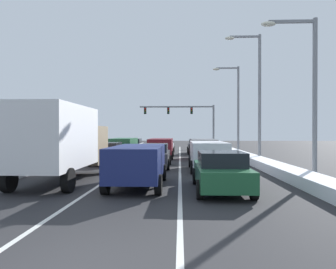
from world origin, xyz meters
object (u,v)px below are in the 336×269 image
box_truck_left_lane_nearest (63,140)px  street_lamp_right_near (307,82)px  traffic_light_gantry (187,115)px  suv_navy_center_lane_nearest (138,162)px  sedan_black_right_lane_fourth (197,146)px  sedan_green_right_lane_nearest (221,171)px  suv_green_left_lane_third (124,145)px  sedan_red_left_lane_second (108,153)px  suv_maroon_center_lane_third (161,146)px  sedan_silver_center_lane_fourth (165,146)px  suv_white_right_lane_second (208,153)px  street_lamp_right_mid (255,87)px  sedan_charcoal_center_lane_second (155,155)px  suv_gray_right_lane_third (203,147)px  sedan_white_left_lane_fourth (134,145)px  street_lamp_right_far (235,102)px

box_truck_left_lane_nearest → street_lamp_right_near: 11.70m
box_truck_left_lane_nearest → traffic_light_gantry: bearing=78.8°
suv_navy_center_lane_nearest → street_lamp_right_near: (7.77, 2.35, 3.61)m
sedan_black_right_lane_fourth → street_lamp_right_near: street_lamp_right_near is taller
sedan_green_right_lane_nearest → street_lamp_right_near: (4.49, 3.23, 3.86)m
suv_green_left_lane_third → box_truck_left_lane_nearest: bearing=-90.2°
sedan_black_right_lane_fourth → suv_green_left_lane_third: bearing=-152.0°
sedan_green_right_lane_nearest → sedan_red_left_lane_second: bearing=123.6°
sedan_green_right_lane_nearest → suv_maroon_center_lane_third: (-3.18, 14.99, 0.25)m
sedan_silver_center_lane_fourth → box_truck_left_lane_nearest: 19.77m
suv_maroon_center_lane_third → suv_navy_center_lane_nearest: bearing=-90.4°
sedan_green_right_lane_nearest → box_truck_left_lane_nearest: bearing=164.4°
suv_white_right_lane_second → suv_navy_center_lane_nearest: 6.47m
sedan_green_right_lane_nearest → street_lamp_right_mid: bearing=70.6°
box_truck_left_lane_nearest → sedan_red_left_lane_second: box_truck_left_lane_nearest is taller
sedan_silver_center_lane_fourth → suv_green_left_lane_third: bearing=-128.5°
suv_white_right_lane_second → sedan_charcoal_center_lane_second: size_ratio=1.09×
suv_green_left_lane_third → street_lamp_right_near: (11.24, -13.55, 3.61)m
suv_gray_right_lane_third → suv_maroon_center_lane_third: (-3.52, 1.22, 0.00)m
suv_white_right_lane_second → box_truck_left_lane_nearest: bearing=-146.8°
suv_gray_right_lane_third → sedan_red_left_lane_second: size_ratio=1.09×
sedan_green_right_lane_nearest → traffic_light_gantry: traffic_light_gantry is taller
suv_white_right_lane_second → sedan_silver_center_lane_fourth: suv_white_right_lane_second is taller
suv_maroon_center_lane_third → sedan_red_left_lane_second: (-3.44, -5.03, -0.25)m
suv_maroon_center_lane_third → street_lamp_right_mid: street_lamp_right_mid is taller
sedan_black_right_lane_fourth → sedan_red_left_lane_second: size_ratio=1.00×
sedan_silver_center_lane_fourth → sedan_white_left_lane_fourth: 4.18m
sedan_green_right_lane_nearest → street_lamp_right_far: (3.94, 19.58, 4.45)m
suv_gray_right_lane_third → suv_navy_center_lane_nearest: bearing=-105.6°
sedan_charcoal_center_lane_second → sedan_green_right_lane_nearest: bearing=-68.4°
sedan_green_right_lane_nearest → sedan_white_left_lane_fourth: bearing=106.3°
box_truck_left_lane_nearest → street_lamp_right_near: (11.30, 1.33, 2.72)m
sedan_white_left_lane_fourth → box_truck_left_lane_nearest: bearing=-90.0°
sedan_black_right_lane_fourth → traffic_light_gantry: size_ratio=0.41×
suv_white_right_lane_second → sedan_black_right_lane_fourth: 14.09m
suv_navy_center_lane_nearest → traffic_light_gantry: bearing=85.2°
suv_maroon_center_lane_third → box_truck_left_lane_nearest: size_ratio=0.68×
suv_green_left_lane_third → traffic_light_gantry: bearing=69.9°
suv_gray_right_lane_third → street_lamp_right_far: 8.02m
street_lamp_right_near → street_lamp_right_mid: street_lamp_right_mid is taller
traffic_light_gantry → street_lamp_right_far: bearing=-72.8°
sedan_black_right_lane_fourth → box_truck_left_lane_nearest: 19.91m
suv_white_right_lane_second → sedan_red_left_lane_second: size_ratio=1.09×
box_truck_left_lane_nearest → suv_green_left_lane_third: (0.06, 14.88, -0.88)m
suv_navy_center_lane_nearest → street_lamp_right_mid: (7.28, 10.53, 4.54)m
sedan_charcoal_center_lane_second → street_lamp_right_mid: (7.17, 3.40, 4.79)m
suv_gray_right_lane_third → sedan_red_left_lane_second: (-6.96, -3.81, -0.25)m
sedan_white_left_lane_fourth → sedan_black_right_lane_fourth: bearing=-21.9°
sedan_black_right_lane_fourth → sedan_red_left_lane_second: same height
traffic_light_gantry → suv_maroon_center_lane_third: bearing=-98.2°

